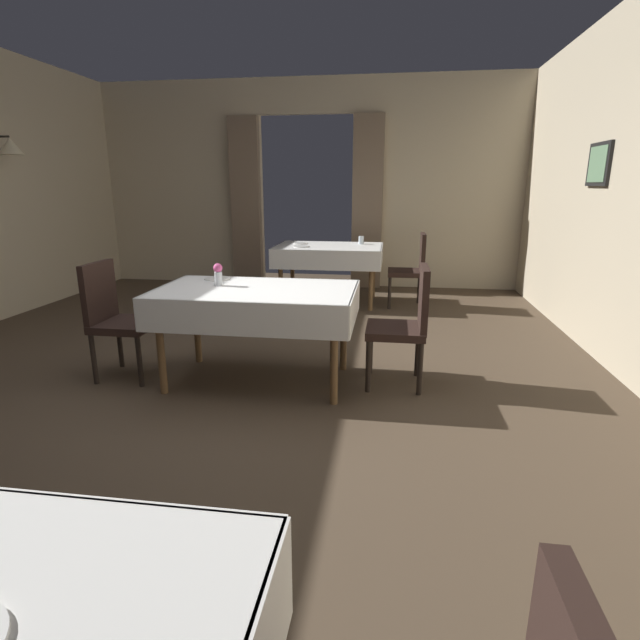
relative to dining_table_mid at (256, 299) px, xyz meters
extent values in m
plane|color=#4C3D2D|center=(-0.29, -0.19, -0.66)|extent=(10.08, 10.08, 0.00)
cone|color=beige|center=(-3.19, 1.61, 1.26)|extent=(0.26, 0.26, 0.18)
cube|color=black|center=(2.84, 1.41, 1.03)|extent=(0.03, 0.47, 0.38)
cube|color=#668C66|center=(2.82, 1.41, 1.03)|extent=(0.01, 0.38, 0.31)
cube|color=beige|center=(-2.24, 4.01, 0.84)|extent=(2.50, 0.12, 3.00)
cube|color=beige|center=(1.66, 4.01, 0.84)|extent=(2.50, 0.12, 3.00)
cube|color=beige|center=(-0.29, 4.01, 2.09)|extent=(1.40, 0.12, 0.50)
cube|color=#7F6B56|center=(-1.21, 3.87, 0.58)|extent=(0.44, 0.14, 2.48)
cube|color=#7F6B56|center=(0.63, 3.87, 0.58)|extent=(0.44, 0.14, 2.48)
cube|color=white|center=(0.07, -2.57, -0.05)|extent=(1.44, 0.02, 0.28)
cylinder|color=brown|center=(-0.64, -0.34, -0.31)|extent=(0.06, 0.06, 0.71)
cylinder|color=brown|center=(0.64, -0.34, -0.31)|extent=(0.06, 0.06, 0.71)
cylinder|color=brown|center=(-0.64, 0.34, -0.31)|extent=(0.06, 0.06, 0.71)
cylinder|color=brown|center=(0.64, 0.34, -0.31)|extent=(0.06, 0.06, 0.71)
cube|color=brown|center=(0.00, 0.00, 0.06)|extent=(1.44, 0.85, 0.03)
cube|color=white|center=(0.00, 0.00, 0.08)|extent=(1.50, 0.91, 0.01)
cube|color=white|center=(0.00, -0.45, -0.03)|extent=(1.50, 0.02, 0.24)
cube|color=white|center=(0.00, 0.45, -0.03)|extent=(1.50, 0.02, 0.24)
cube|color=white|center=(-0.75, 0.00, -0.03)|extent=(0.02, 0.91, 0.24)
cube|color=white|center=(0.75, 0.00, -0.03)|extent=(0.02, 0.91, 0.24)
cylinder|color=brown|center=(-0.36, 2.40, -0.31)|extent=(0.06, 0.06, 0.71)
cylinder|color=brown|center=(0.78, 2.40, -0.31)|extent=(0.06, 0.06, 0.71)
cylinder|color=brown|center=(-0.36, 3.15, -0.31)|extent=(0.06, 0.06, 0.71)
cylinder|color=brown|center=(0.78, 3.15, -0.31)|extent=(0.06, 0.06, 0.71)
cube|color=brown|center=(0.21, 2.78, 0.06)|extent=(1.29, 0.91, 0.03)
cube|color=white|center=(0.21, 2.78, 0.08)|extent=(1.35, 0.97, 0.01)
cube|color=white|center=(0.21, 2.29, -0.03)|extent=(1.35, 0.02, 0.24)
cube|color=white|center=(0.21, 3.26, -0.03)|extent=(1.35, 0.02, 0.24)
cube|color=white|center=(-0.47, 2.78, -0.03)|extent=(0.02, 0.97, 0.24)
cube|color=white|center=(0.89, 2.78, -0.03)|extent=(0.02, 0.97, 0.24)
cylinder|color=black|center=(0.87, -0.10, -0.45)|extent=(0.04, 0.04, 0.42)
cylinder|color=black|center=(0.87, 0.28, -0.45)|extent=(0.04, 0.04, 0.42)
cylinder|color=black|center=(1.25, -0.10, -0.45)|extent=(0.04, 0.04, 0.42)
cylinder|color=black|center=(1.25, 0.28, -0.45)|extent=(0.04, 0.04, 0.42)
cube|color=black|center=(1.06, 0.09, -0.23)|extent=(0.44, 0.44, 0.06)
cube|color=black|center=(1.26, 0.09, 0.03)|extent=(0.05, 0.42, 0.48)
cylinder|color=black|center=(-0.87, 0.13, -0.45)|extent=(0.04, 0.04, 0.42)
cylinder|color=black|center=(-0.87, -0.25, -0.45)|extent=(0.04, 0.04, 0.42)
cylinder|color=black|center=(-1.25, 0.13, -0.45)|extent=(0.04, 0.04, 0.42)
cylinder|color=black|center=(-1.25, -0.25, -0.45)|extent=(0.04, 0.04, 0.42)
cube|color=black|center=(-1.06, -0.06, -0.23)|extent=(0.44, 0.44, 0.06)
cube|color=black|center=(-1.26, -0.06, 0.03)|extent=(0.05, 0.42, 0.48)
cylinder|color=black|center=(1.01, 2.51, -0.45)|extent=(0.04, 0.04, 0.42)
cylinder|color=black|center=(1.01, 2.89, -0.45)|extent=(0.04, 0.04, 0.42)
cylinder|color=black|center=(1.39, 2.51, -0.45)|extent=(0.04, 0.04, 0.42)
cylinder|color=black|center=(1.39, 2.89, -0.45)|extent=(0.04, 0.04, 0.42)
cube|color=black|center=(1.20, 2.70, -0.23)|extent=(0.44, 0.44, 0.06)
cube|color=black|center=(1.40, 2.70, 0.03)|extent=(0.05, 0.42, 0.48)
cylinder|color=silver|center=(-0.32, 0.06, 0.14)|extent=(0.06, 0.06, 0.11)
sphere|color=#D84C8C|center=(-0.32, 0.06, 0.23)|extent=(0.07, 0.07, 0.07)
cylinder|color=white|center=(-0.42, 0.31, 0.09)|extent=(0.21, 0.21, 0.01)
cylinder|color=white|center=(-0.12, 2.59, 0.09)|extent=(0.20, 0.20, 0.01)
cylinder|color=silver|center=(0.61, 3.00, 0.14)|extent=(0.07, 0.07, 0.11)
cylinder|color=white|center=(-0.20, 2.92, 0.09)|extent=(0.19, 0.19, 0.01)
camera|label=1|loc=(1.01, -3.55, 0.85)|focal=27.55mm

